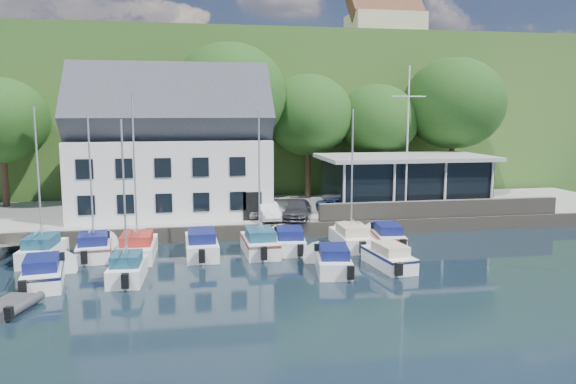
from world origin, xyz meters
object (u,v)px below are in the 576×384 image
club_pavilion (404,181)px  boat_r2_3 (333,258)px  boat_r1_2 (135,180)px  boat_r1_6 (352,177)px  harbor_building (172,155)px  boat_r1_3 (201,242)px  dinghy_1 (8,305)px  boat_r2_0 (43,270)px  boat_r2_4 (389,255)px  boat_r1_7 (386,234)px  boat_r1_0 (38,179)px  boat_r1_4 (259,175)px  car_blue (339,206)px  car_dgrey (297,209)px  car_white (268,211)px  car_silver (249,209)px  boat_r2_1 (124,193)px  flagpole (407,142)px  boat_r1_5 (289,239)px

club_pavilion → boat_r2_3: bearing=-125.0°
boat_r1_2 → boat_r2_3: bearing=-22.8°
boat_r1_6 → harbor_building: bearing=142.1°
boat_r1_6 → boat_r1_2: bearing=-178.6°
boat_r1_3 → dinghy_1: 11.87m
boat_r2_0 → boat_r2_4: bearing=-9.1°
boat_r1_7 → boat_r1_0: bearing=-173.2°
boat_r1_4 → boat_r1_0: bearing=176.7°
boat_r1_2 → club_pavilion: bearing=24.6°
car_blue → dinghy_1: bearing=-159.4°
boat_r2_0 → car_dgrey: bearing=24.5°
boat_r1_7 → boat_r2_3: (-4.88, -5.04, -0.02)m
car_white → boat_r1_0: bearing=-162.5°
harbor_building → car_dgrey: harbor_building is taller
car_silver → boat_r2_3: size_ratio=0.57×
boat_r2_0 → boat_r1_2: bearing=38.2°
boat_r1_2 → boat_r2_1: size_ratio=1.03×
boat_r1_2 → boat_r1_4: boat_r1_4 is taller
car_dgrey → boat_r2_0: (-14.80, -9.74, -0.91)m
car_blue → boat_r1_7: 6.20m
harbor_building → boat_r1_7: (13.58, -8.74, -4.63)m
car_white → car_dgrey: 2.15m
boat_r1_4 → boat_r2_0: 12.76m
harbor_building → car_silver: harbor_building is taller
boat_r1_3 → boat_r1_4: bearing=-5.7°
harbor_building → club_pavilion: bearing=-1.6°
club_pavilion → boat_r1_0: 26.59m
dinghy_1 → boat_r1_0: bearing=111.0°
car_dgrey → flagpole: 9.33m
boat_r1_5 → boat_r2_1: 11.06m
boat_r2_4 → club_pavilion: bearing=58.4°
boat_r1_6 → boat_r2_1: bearing=-159.8°
harbor_building → car_white: (6.59, -3.86, -3.74)m
car_white → boat_r1_5: car_white is taller
club_pavilion → boat_r1_7: bearing=-118.2°
boat_r2_4 → car_silver: bearing=113.6°
boat_r1_3 → car_white: bearing=46.6°
car_silver → boat_r2_4: car_silver is taller
boat_r1_4 → car_dgrey: bearing=56.9°
boat_r2_3 → boat_r1_5: bearing=115.4°
boat_r2_1 → car_blue: bearing=40.3°
flagpole → car_dgrey: bearing=179.0°
harbor_building → boat_r1_7: size_ratio=2.43×
club_pavilion → boat_r2_0: club_pavilion is taller
boat_r1_4 → boat_r1_7: boat_r1_4 is taller
boat_r2_4 → dinghy_1: size_ratio=2.01×
boat_r2_3 → boat_r1_0: bearing=171.8°
car_silver → flagpole: 12.39m
car_silver → boat_r2_0: car_silver is taller
boat_r1_2 → boat_r2_3: boat_r1_2 is taller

